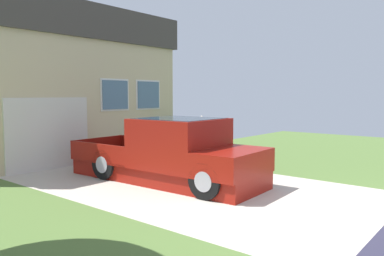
% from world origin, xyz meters
% --- Properties ---
extents(pickup_truck, '(2.21, 5.42, 1.65)m').
position_xyz_m(pickup_truck, '(0.06, 4.89, 0.73)').
color(pickup_truck, maroon).
rests_on(pickup_truck, ground).
extents(person_with_hat, '(0.46, 0.45, 1.65)m').
position_xyz_m(person_with_hat, '(1.43, 5.14, 0.92)').
color(person_with_hat, '#333842').
rests_on(person_with_hat, ground).
extents(handbag, '(0.38, 0.22, 0.46)m').
position_xyz_m(handbag, '(1.65, 4.99, 0.14)').
color(handbag, brown).
rests_on(handbag, ground).
extents(house_with_garage, '(8.76, 5.65, 5.22)m').
position_xyz_m(house_with_garage, '(0.28, 11.74, 2.64)').
color(house_with_garage, '#CAB78E').
rests_on(house_with_garage, ground).
extents(wheeled_trash_bin, '(0.60, 0.72, 1.10)m').
position_xyz_m(wheeled_trash_bin, '(3.79, 8.52, 0.60)').
color(wheeled_trash_bin, '#286B38').
rests_on(wheeled_trash_bin, ground).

